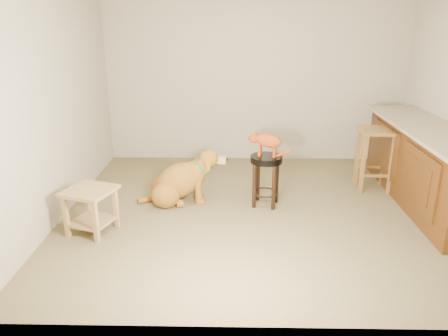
{
  "coord_description": "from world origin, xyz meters",
  "views": [
    {
      "loc": [
        -0.35,
        -4.62,
        2.15
      ],
      "look_at": [
        -0.44,
        0.23,
        0.45
      ],
      "focal_mm": 35.0,
      "sensor_mm": 36.0,
      "label": 1
    }
  ],
  "objects_px": {
    "side_table": "(91,204)",
    "golden_retriever": "(180,182)",
    "tabby_kitten": "(266,141)",
    "padded_stool": "(266,170)",
    "wood_stool": "(374,158)"
  },
  "relations": [
    {
      "from": "tabby_kitten",
      "to": "golden_retriever",
      "type": "bearing_deg",
      "value": -168.95
    },
    {
      "from": "padded_stool",
      "to": "side_table",
      "type": "relative_size",
      "value": 1.05
    },
    {
      "from": "wood_stool",
      "to": "side_table",
      "type": "xyz_separation_m",
      "value": [
        -3.28,
        -1.28,
        -0.1
      ]
    },
    {
      "from": "golden_retriever",
      "to": "tabby_kitten",
      "type": "xyz_separation_m",
      "value": [
        1.01,
        -0.06,
        0.53
      ]
    },
    {
      "from": "golden_retriever",
      "to": "padded_stool",
      "type": "bearing_deg",
      "value": -12.51
    },
    {
      "from": "golden_retriever",
      "to": "wood_stool",
      "type": "bearing_deg",
      "value": 2.32
    },
    {
      "from": "golden_retriever",
      "to": "tabby_kitten",
      "type": "bearing_deg",
      "value": -12.31
    },
    {
      "from": "padded_stool",
      "to": "side_table",
      "type": "bearing_deg",
      "value": -158.46
    },
    {
      "from": "side_table",
      "to": "golden_retriever",
      "type": "bearing_deg",
      "value": 43.83
    },
    {
      "from": "wood_stool",
      "to": "tabby_kitten",
      "type": "bearing_deg",
      "value": -159.1
    },
    {
      "from": "side_table",
      "to": "golden_retriever",
      "type": "distance_m",
      "value": 1.15
    },
    {
      "from": "wood_stool",
      "to": "golden_retriever",
      "type": "distance_m",
      "value": 2.51
    },
    {
      "from": "padded_stool",
      "to": "wood_stool",
      "type": "xyz_separation_m",
      "value": [
        1.43,
        0.55,
        -0.02
      ]
    },
    {
      "from": "padded_stool",
      "to": "golden_retriever",
      "type": "height_order",
      "value": "golden_retriever"
    },
    {
      "from": "wood_stool",
      "to": "side_table",
      "type": "distance_m",
      "value": 3.52
    }
  ]
}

